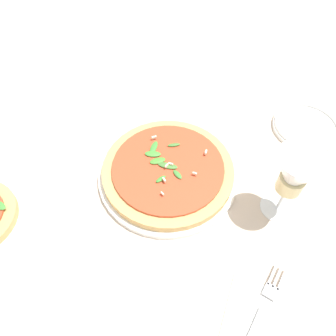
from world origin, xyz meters
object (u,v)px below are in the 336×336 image
(side_plate_white, at_px, (306,126))
(pizza_arugula_main, at_px, (168,172))
(wine_glass, at_px, (294,176))
(fork, at_px, (257,325))

(side_plate_white, bearing_deg, pizza_arugula_main, 142.36)
(wine_glass, bearing_deg, fork, -170.34)
(pizza_arugula_main, relative_size, wine_glass, 1.84)
(pizza_arugula_main, relative_size, fork, 1.34)
(fork, bearing_deg, side_plate_white, 8.53)
(fork, bearing_deg, pizza_arugula_main, 57.59)
(wine_glass, xyz_separation_m, side_plate_white, (0.25, 0.01, -0.10))
(pizza_arugula_main, bearing_deg, fork, -124.96)
(pizza_arugula_main, relative_size, side_plate_white, 1.89)
(fork, height_order, side_plate_white, side_plate_white)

